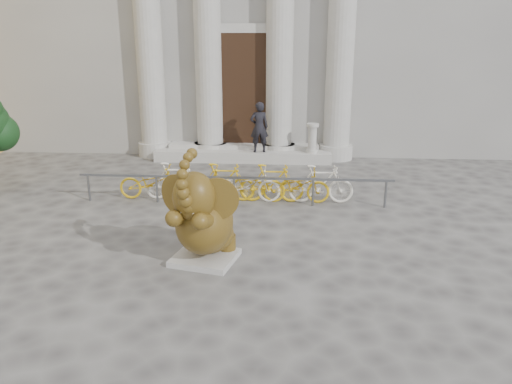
{
  "coord_description": "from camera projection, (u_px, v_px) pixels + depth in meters",
  "views": [
    {
      "loc": [
        1.63,
        -7.36,
        4.15
      ],
      "look_at": [
        0.95,
        2.26,
        1.1
      ],
      "focal_mm": 35.0,
      "sensor_mm": 36.0,
      "label": 1
    }
  ],
  "objects": [
    {
      "name": "balustrade_post",
      "position": [
        312.0,
        139.0,
        16.61
      ],
      "size": [
        0.4,
        0.4,
        0.98
      ],
      "color": "#A8A59E",
      "rests_on": "entrance_steps"
    },
    {
      "name": "bike_rack",
      "position": [
        235.0,
        182.0,
        12.88
      ],
      "size": [
        8.0,
        0.53,
        1.0
      ],
      "color": "slate",
      "rests_on": "ground"
    },
    {
      "name": "pedestrian",
      "position": [
        259.0,
        127.0,
        16.58
      ],
      "size": [
        0.68,
        0.52,
        1.69
      ],
      "primitive_type": "imported",
      "rotation": [
        0.0,
        0.0,
        3.35
      ],
      "color": "black",
      "rests_on": "entrance_steps"
    },
    {
      "name": "entrance_steps",
      "position": [
        243.0,
        155.0,
        17.25
      ],
      "size": [
        6.0,
        1.2,
        0.36
      ],
      "primitive_type": "cube",
      "color": "#A8A59E",
      "rests_on": "ground"
    },
    {
      "name": "ground",
      "position": [
        190.0,
        294.0,
        8.36
      ],
      "size": [
        80.0,
        80.0,
        0.0
      ],
      "primitive_type": "plane",
      "color": "#474442",
      "rests_on": "ground"
    },
    {
      "name": "elephant_statue",
      "position": [
        203.0,
        221.0,
        9.31
      ],
      "size": [
        1.49,
        1.79,
        2.28
      ],
      "rotation": [
        0.0,
        0.0,
        -0.23
      ],
      "color": "#A8A59E",
      "rests_on": "ground"
    }
  ]
}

